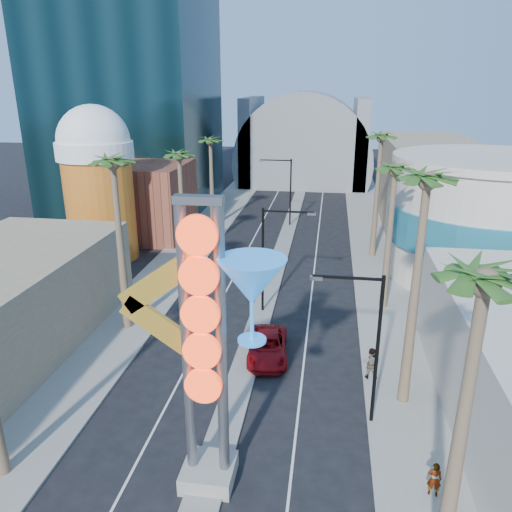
# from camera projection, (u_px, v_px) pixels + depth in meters

# --- Properties ---
(sidewalk_west) EXTENTS (5.00, 100.00, 0.15)m
(sidewalk_west) POSITION_uv_depth(u_px,v_px,m) (193.00, 244.00, 52.82)
(sidewalk_west) COLOR gray
(sidewalk_west) RESTS_ON ground
(sidewalk_east) EXTENTS (5.00, 100.00, 0.15)m
(sidewalk_east) POSITION_uv_depth(u_px,v_px,m) (376.00, 253.00, 50.15)
(sidewalk_east) COLOR gray
(sidewalk_east) RESTS_ON ground
(median) EXTENTS (1.60, 84.00, 0.15)m
(median) POSITION_uv_depth(u_px,v_px,m) (285.00, 240.00, 54.29)
(median) COLOR gray
(median) RESTS_ON ground
(hotel_tower) EXTENTS (20.00, 20.00, 50.00)m
(hotel_tower) POSITION_uv_depth(u_px,v_px,m) (124.00, 9.00, 62.24)
(hotel_tower) COLOR black
(hotel_tower) RESTS_ON ground
(brick_filler_west) EXTENTS (10.00, 10.00, 8.00)m
(brick_filler_west) POSITION_uv_depth(u_px,v_px,m) (142.00, 200.00, 55.24)
(brick_filler_west) COLOR brown
(brick_filler_west) RESTS_ON ground
(filler_east) EXTENTS (10.00, 20.00, 10.00)m
(filler_east) POSITION_uv_depth(u_px,v_px,m) (427.00, 182.00, 59.76)
(filler_east) COLOR #8D7B5B
(filler_east) RESTS_ON ground
(beer_mug) EXTENTS (7.00, 7.00, 14.50)m
(beer_mug) POSITION_uv_depth(u_px,v_px,m) (98.00, 178.00, 46.64)
(beer_mug) COLOR #CF4F1B
(beer_mug) RESTS_ON ground
(turquoise_building) EXTENTS (16.60, 16.60, 10.60)m
(turquoise_building) POSITION_uv_depth(u_px,v_px,m) (487.00, 219.00, 42.59)
(turquoise_building) COLOR beige
(turquoise_building) RESTS_ON ground
(canopy) EXTENTS (22.00, 16.00, 22.00)m
(canopy) POSITION_uv_depth(u_px,v_px,m) (304.00, 157.00, 84.64)
(canopy) COLOR slate
(canopy) RESTS_ON ground
(neon_sign) EXTENTS (6.53, 2.60, 12.55)m
(neon_sign) POSITION_uv_depth(u_px,v_px,m) (224.00, 331.00, 19.07)
(neon_sign) COLOR gray
(neon_sign) RESTS_ON ground
(streetlight_0) EXTENTS (3.79, 0.25, 8.00)m
(streetlight_0) POSITION_uv_depth(u_px,v_px,m) (270.00, 251.00, 35.82)
(streetlight_0) COLOR black
(streetlight_0) RESTS_ON ground
(streetlight_1) EXTENTS (3.79, 0.25, 8.00)m
(streetlight_1) POSITION_uv_depth(u_px,v_px,m) (286.00, 186.00, 58.38)
(streetlight_1) COLOR black
(streetlight_1) RESTS_ON ground
(streetlight_2) EXTENTS (3.45, 0.25, 8.00)m
(streetlight_2) POSITION_uv_depth(u_px,v_px,m) (368.00, 337.00, 23.77)
(streetlight_2) COLOR black
(streetlight_2) RESTS_ON ground
(palm_1) EXTENTS (2.40, 2.40, 12.70)m
(palm_1) POSITION_uv_depth(u_px,v_px,m) (114.00, 174.00, 31.47)
(palm_1) COLOR brown
(palm_1) RESTS_ON ground
(palm_2) EXTENTS (2.40, 2.40, 11.20)m
(palm_2) POSITION_uv_depth(u_px,v_px,m) (179.00, 162.00, 44.98)
(palm_2) COLOR brown
(palm_2) RESTS_ON ground
(palm_3) EXTENTS (2.40, 2.40, 11.20)m
(palm_3) POSITION_uv_depth(u_px,v_px,m) (210.00, 146.00, 56.19)
(palm_3) COLOR brown
(palm_3) RESTS_ON ground
(palm_4) EXTENTS (2.40, 2.40, 12.20)m
(palm_4) POSITION_uv_depth(u_px,v_px,m) (482.00, 303.00, 14.15)
(palm_4) COLOR brown
(palm_4) RESTS_ON ground
(palm_5) EXTENTS (2.40, 2.40, 13.20)m
(palm_5) POSITION_uv_depth(u_px,v_px,m) (426.00, 197.00, 23.19)
(palm_5) COLOR brown
(palm_5) RESTS_ON ground
(palm_6) EXTENTS (2.40, 2.40, 11.70)m
(palm_6) POSITION_uv_depth(u_px,v_px,m) (394.00, 179.00, 34.84)
(palm_6) COLOR brown
(palm_6) RESTS_ON ground
(palm_7) EXTENTS (2.40, 2.40, 12.70)m
(palm_7) POSITION_uv_depth(u_px,v_px,m) (381.00, 146.00, 45.75)
(palm_7) COLOR brown
(palm_7) RESTS_ON ground
(red_pickup) EXTENTS (2.91, 5.44, 1.45)m
(red_pickup) POSITION_uv_depth(u_px,v_px,m) (268.00, 347.00, 31.09)
(red_pickup) COLOR maroon
(red_pickup) RESTS_ON ground
(pedestrian_a) EXTENTS (0.61, 0.44, 1.59)m
(pedestrian_a) POSITION_uv_depth(u_px,v_px,m) (434.00, 479.00, 20.41)
(pedestrian_a) COLOR gray
(pedestrian_a) RESTS_ON sidewalk_east
(pedestrian_b) EXTENTS (1.07, 0.92, 1.90)m
(pedestrian_b) POSITION_uv_depth(u_px,v_px,m) (370.00, 363.00, 28.56)
(pedestrian_b) COLOR gray
(pedestrian_b) RESTS_ON sidewalk_east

